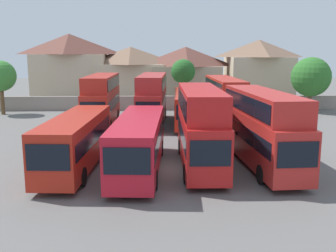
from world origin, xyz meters
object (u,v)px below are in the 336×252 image
Objects in this scene: bus_4 at (263,125)px; tree_right_of_lot at (183,72)px; house_terrace_far_right at (258,70)px; bus_6 at (152,96)px; bus_7 at (187,106)px; house_terrace_centre at (131,73)px; house_terrace_left at (70,67)px; tree_behind_wall at (311,77)px; bus_3 at (200,123)px; bus_5 at (102,97)px; bus_1 at (76,139)px; bus_2 at (139,140)px; house_terrace_right at (186,73)px; tree_left_of_lot at (0,76)px; bus_8 at (225,98)px.

tree_right_of_lot is at bearing -176.82° from bus_4.
bus_6 is at bearing -130.22° from house_terrace_far_right.
bus_4 is 15.49m from bus_7.
bus_6 is at bearing -158.62° from bus_4.
bus_6 is 1.67× the size of tree_right_of_lot.
house_terrace_left is at bearing -179.99° from house_terrace_centre.
bus_6 is at bearing -158.73° from tree_behind_wall.
bus_7 is (-3.61, 15.04, -0.86)m from bus_4.
tree_right_of_lot is (0.87, 27.66, 1.85)m from bus_3.
bus_5 is at bearing -70.02° from house_terrace_left.
house_terrace_far_right is at bearing 143.63° from bus_6.
house_terrace_centre is at bearing -166.53° from bus_6.
house_terrace_far_right reaches higher than bus_4.
tree_behind_wall reaches higher than bus_1.
house_terrace_far_right reaches higher than tree_right_of_lot.
house_terrace_right is (5.65, 35.24, 2.23)m from bus_2.
bus_7 is at bearing 154.84° from bus_1.
tree_behind_wall is (24.20, 23.45, 2.37)m from bus_1.
house_terrace_centre reaches higher than tree_right_of_lot.
bus_4 is 26.37m from tree_behind_wall.
tree_left_of_lot is at bearing -118.45° from bus_5.
bus_2 is at bearing 87.23° from bus_1.
bus_3 is at bearing 1.76° from bus_7.
bus_3 reaches higher than bus_6.
bus_4 is at bearing -86.27° from house_terrace_right.
bus_8 is 1.15× the size of house_terrace_centre.
bus_6 is at bearing -80.38° from house_terrace_centre.
bus_1 is 1.71× the size of tree_right_of_lot.
bus_5 is at bearing -125.93° from tree_right_of_lot.
tree_behind_wall is (24.60, 8.12, 1.46)m from bus_5.
house_terrace_right is 1.58× the size of tree_behind_wall.
bus_7 is 1.89× the size of tree_right_of_lot.
tree_right_of_lot reaches higher than bus_3.
bus_3 is at bearing 95.39° from bus_1.
tree_right_of_lot is (4.78, 28.37, 2.79)m from bus_2.
house_terrace_centre is at bearing 41.89° from tree_left_of_lot.
house_terrace_far_right is at bearing 155.92° from bus_8.
bus_6 is 12.89m from tree_right_of_lot.
house_terrace_far_right is (8.44, 19.20, 2.00)m from bus_8.
house_terrace_left is at bearing -158.43° from bus_2.
tree_left_of_lot reaches higher than bus_3.
house_terrace_centre is (-6.88, 20.23, 2.25)m from bus_7.
bus_1 is at bearing 2.25° from bus_5.
house_terrace_centre is 25.79m from tree_behind_wall.
bus_3 is at bearing -92.88° from house_terrace_right.
house_terrace_centre is 1.55× the size of tree_behind_wall.
house_terrace_far_right is (19.20, -0.83, 0.52)m from house_terrace_centre.
bus_1 is 0.95× the size of bus_2.
bus_4 is 15.24m from bus_8.
bus_3 is at bearing -46.53° from tree_left_of_lot.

